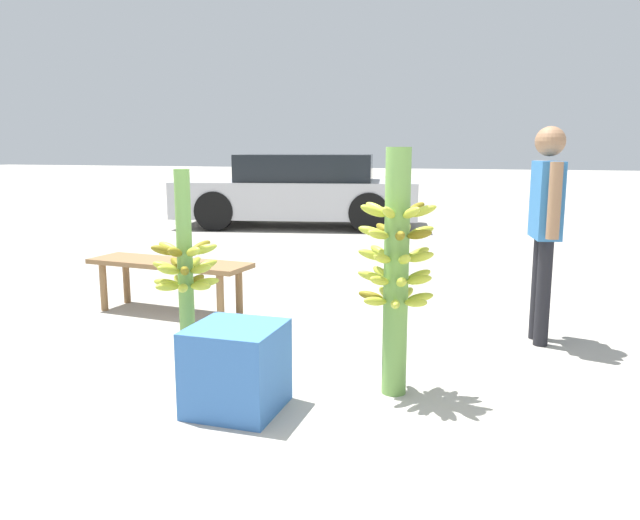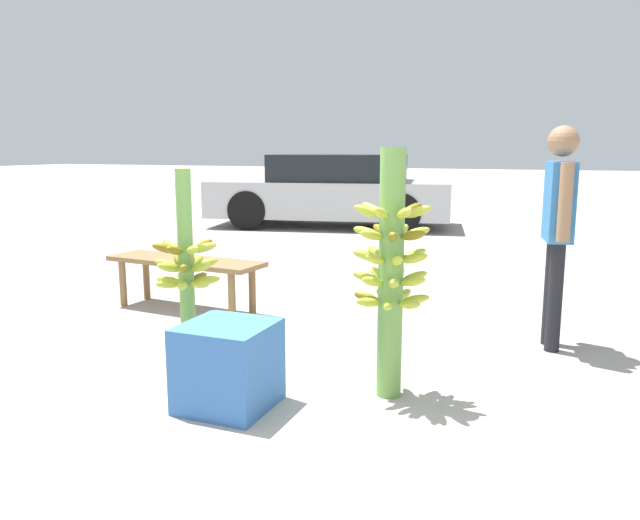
# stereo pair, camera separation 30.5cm
# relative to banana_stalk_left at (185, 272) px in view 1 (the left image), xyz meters

# --- Properties ---
(ground_plane) EXTENTS (80.00, 80.00, 0.00)m
(ground_plane) POSITION_rel_banana_stalk_left_xyz_m (0.67, -0.40, -0.66)
(ground_plane) COLOR #9E998E
(banana_stalk_left) EXTENTS (0.41, 0.41, 1.27)m
(banana_stalk_left) POSITION_rel_banana_stalk_left_xyz_m (0.00, 0.00, 0.00)
(banana_stalk_left) COLOR #6B9E47
(banana_stalk_left) RESTS_ON ground_plane
(banana_stalk_center) EXTENTS (0.44, 0.44, 1.40)m
(banana_stalk_center) POSITION_rel_banana_stalk_left_xyz_m (1.26, 0.12, 0.07)
(banana_stalk_center) COLOR #6B9E47
(banana_stalk_center) RESTS_ON ground_plane
(vendor_person) EXTENTS (0.22, 0.54, 1.54)m
(vendor_person) POSITION_rel_banana_stalk_left_xyz_m (2.08, 1.39, 0.27)
(vendor_person) COLOR black
(vendor_person) RESTS_ON ground_plane
(market_bench) EXTENTS (1.46, 0.54, 0.45)m
(market_bench) POSITION_rel_banana_stalk_left_xyz_m (-0.90, 1.29, -0.27)
(market_bench) COLOR olive
(market_bench) RESTS_ON ground_plane
(parked_car) EXTENTS (4.49, 2.54, 1.28)m
(parked_car) POSITION_rel_banana_stalk_left_xyz_m (-1.84, 7.32, -0.03)
(parked_car) COLOR #B7B7BC
(parked_car) RESTS_ON ground_plane
(produce_crate) EXTENTS (0.47, 0.47, 0.47)m
(produce_crate) POSITION_rel_banana_stalk_left_xyz_m (0.49, -0.36, -0.43)
(produce_crate) COLOR #386BB2
(produce_crate) RESTS_ON ground_plane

